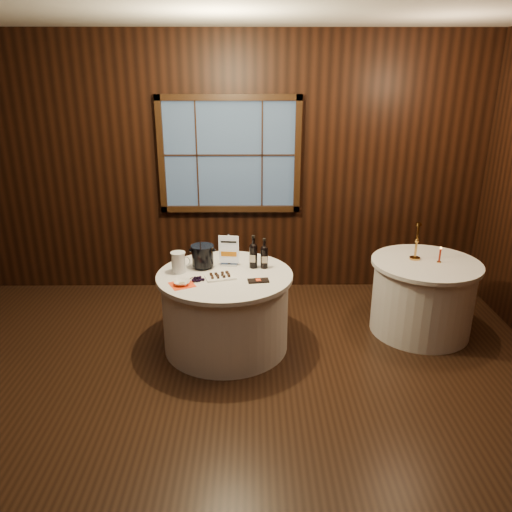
{
  "coord_description": "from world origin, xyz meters",
  "views": [
    {
      "loc": [
        0.26,
        -3.33,
        2.54
      ],
      "look_at": [
        0.29,
        0.9,
        0.98
      ],
      "focal_mm": 35.0,
      "sensor_mm": 36.0,
      "label": 1
    }
  ],
  "objects_px": {
    "main_table": "(226,310)",
    "chocolate_plate": "(220,276)",
    "ice_bucket": "(203,256)",
    "port_bottle_left": "(253,254)",
    "red_candle": "(440,256)",
    "grape_bunch": "(198,279)",
    "cracker_bowl": "(182,283)",
    "port_bottle_right": "(264,255)",
    "chocolate_box": "(258,281)",
    "brass_candlestick": "(416,246)",
    "sign_stand": "(229,255)",
    "glass_pitcher": "(179,262)",
    "side_table": "(422,296)"
  },
  "relations": [
    {
      "from": "sign_stand",
      "to": "port_bottle_right",
      "type": "xyz_separation_m",
      "value": [
        0.34,
        -0.07,
        0.02
      ]
    },
    {
      "from": "port_bottle_left",
      "to": "red_candle",
      "type": "xyz_separation_m",
      "value": [
        1.85,
        0.12,
        -0.08
      ]
    },
    {
      "from": "sign_stand",
      "to": "chocolate_plate",
      "type": "bearing_deg",
      "value": -96.5
    },
    {
      "from": "side_table",
      "to": "red_candle",
      "type": "distance_m",
      "value": 0.46
    },
    {
      "from": "side_table",
      "to": "chocolate_box",
      "type": "relative_size",
      "value": 5.7
    },
    {
      "from": "sign_stand",
      "to": "port_bottle_right",
      "type": "bearing_deg",
      "value": -6.46
    },
    {
      "from": "sign_stand",
      "to": "chocolate_plate",
      "type": "height_order",
      "value": "sign_stand"
    },
    {
      "from": "side_table",
      "to": "port_bottle_right",
      "type": "distance_m",
      "value": 1.71
    },
    {
      "from": "port_bottle_left",
      "to": "red_candle",
      "type": "height_order",
      "value": "port_bottle_left"
    },
    {
      "from": "chocolate_box",
      "to": "grape_bunch",
      "type": "bearing_deg",
      "value": 171.98
    },
    {
      "from": "main_table",
      "to": "grape_bunch",
      "type": "distance_m",
      "value": 0.5
    },
    {
      "from": "main_table",
      "to": "grape_bunch",
      "type": "height_order",
      "value": "grape_bunch"
    },
    {
      "from": "main_table",
      "to": "port_bottle_right",
      "type": "xyz_separation_m",
      "value": [
        0.37,
        0.15,
        0.51
      ]
    },
    {
      "from": "ice_bucket",
      "to": "brass_candlestick",
      "type": "relative_size",
      "value": 0.59
    },
    {
      "from": "sign_stand",
      "to": "chocolate_box",
      "type": "bearing_deg",
      "value": -49.68
    },
    {
      "from": "port_bottle_left",
      "to": "grape_bunch",
      "type": "distance_m",
      "value": 0.62
    },
    {
      "from": "sign_stand",
      "to": "chocolate_plate",
      "type": "distance_m",
      "value": 0.34
    },
    {
      "from": "sign_stand",
      "to": "port_bottle_left",
      "type": "height_order",
      "value": "port_bottle_left"
    },
    {
      "from": "port_bottle_left",
      "to": "chocolate_box",
      "type": "relative_size",
      "value": 1.71
    },
    {
      "from": "chocolate_plate",
      "to": "chocolate_box",
      "type": "xyz_separation_m",
      "value": [
        0.35,
        -0.09,
        -0.01
      ]
    },
    {
      "from": "side_table",
      "to": "brass_candlestick",
      "type": "xyz_separation_m",
      "value": [
        -0.1,
        0.07,
        0.52
      ]
    },
    {
      "from": "side_table",
      "to": "sign_stand",
      "type": "bearing_deg",
      "value": -177.68
    },
    {
      "from": "port_bottle_right",
      "to": "red_candle",
      "type": "xyz_separation_m",
      "value": [
        1.74,
        0.13,
        -0.06
      ]
    },
    {
      "from": "port_bottle_left",
      "to": "ice_bucket",
      "type": "xyz_separation_m",
      "value": [
        -0.49,
        0.0,
        -0.02
      ]
    },
    {
      "from": "ice_bucket",
      "to": "grape_bunch",
      "type": "xyz_separation_m",
      "value": [
        -0.02,
        -0.34,
        -0.1
      ]
    },
    {
      "from": "port_bottle_left",
      "to": "cracker_bowl",
      "type": "height_order",
      "value": "port_bottle_left"
    },
    {
      "from": "glass_pitcher",
      "to": "cracker_bowl",
      "type": "xyz_separation_m",
      "value": [
        0.07,
        -0.3,
        -0.08
      ]
    },
    {
      "from": "main_table",
      "to": "ice_bucket",
      "type": "height_order",
      "value": "ice_bucket"
    },
    {
      "from": "main_table",
      "to": "grape_bunch",
      "type": "bearing_deg",
      "value": -141.81
    },
    {
      "from": "sign_stand",
      "to": "glass_pitcher",
      "type": "bearing_deg",
      "value": -153.19
    },
    {
      "from": "sign_stand",
      "to": "brass_candlestick",
      "type": "bearing_deg",
      "value": 10.53
    },
    {
      "from": "side_table",
      "to": "grape_bunch",
      "type": "bearing_deg",
      "value": -167.77
    },
    {
      "from": "side_table",
      "to": "ice_bucket",
      "type": "bearing_deg",
      "value": -176.31
    },
    {
      "from": "main_table",
      "to": "glass_pitcher",
      "type": "height_order",
      "value": "glass_pitcher"
    },
    {
      "from": "port_bottle_right",
      "to": "chocolate_plate",
      "type": "height_order",
      "value": "port_bottle_right"
    },
    {
      "from": "main_table",
      "to": "port_bottle_right",
      "type": "bearing_deg",
      "value": 21.32
    },
    {
      "from": "chocolate_box",
      "to": "glass_pitcher",
      "type": "distance_m",
      "value": 0.79
    },
    {
      "from": "grape_bunch",
      "to": "cracker_bowl",
      "type": "bearing_deg",
      "value": -150.64
    },
    {
      "from": "port_bottle_right",
      "to": "cracker_bowl",
      "type": "bearing_deg",
      "value": -154.31
    },
    {
      "from": "glass_pitcher",
      "to": "red_candle",
      "type": "distance_m",
      "value": 2.56
    },
    {
      "from": "grape_bunch",
      "to": "cracker_bowl",
      "type": "height_order",
      "value": "grape_bunch"
    },
    {
      "from": "cracker_bowl",
      "to": "brass_candlestick",
      "type": "distance_m",
      "value": 2.36
    },
    {
      "from": "side_table",
      "to": "red_candle",
      "type": "bearing_deg",
      "value": -11.56
    },
    {
      "from": "side_table",
      "to": "chocolate_plate",
      "type": "relative_size",
      "value": 3.49
    },
    {
      "from": "brass_candlestick",
      "to": "red_candle",
      "type": "relative_size",
      "value": 2.34
    },
    {
      "from": "main_table",
      "to": "port_bottle_left",
      "type": "xyz_separation_m",
      "value": [
        0.27,
        0.16,
        0.52
      ]
    },
    {
      "from": "grape_bunch",
      "to": "red_candle",
      "type": "distance_m",
      "value": 2.39
    },
    {
      "from": "side_table",
      "to": "ice_bucket",
      "type": "xyz_separation_m",
      "value": [
        -2.22,
        -0.14,
        0.5
      ]
    },
    {
      "from": "main_table",
      "to": "chocolate_plate",
      "type": "height_order",
      "value": "chocolate_plate"
    },
    {
      "from": "sign_stand",
      "to": "grape_bunch",
      "type": "relative_size",
      "value": 1.71
    }
  ]
}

